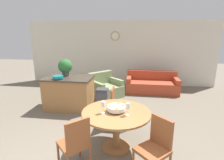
{
  "coord_description": "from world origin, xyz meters",
  "views": [
    {
      "loc": [
        0.75,
        -2.14,
        2.11
      ],
      "look_at": [
        0.13,
        2.26,
        0.96
      ],
      "focal_mm": 28.0,
      "sensor_mm": 36.0,
      "label": 1
    }
  ],
  "objects_px": {
    "dining_chair_far_side": "(117,105)",
    "teal_bowl": "(58,77)",
    "kitchen_island": "(69,93)",
    "armchair": "(105,88)",
    "potted_plant": "(65,67)",
    "couch": "(152,85)",
    "dining_table": "(116,120)",
    "dining_chair_near_right": "(156,145)",
    "fruit_bowl": "(116,108)",
    "wine_glass_left": "(103,104)",
    "wine_glass_right": "(128,106)",
    "trash_bin": "(102,100)",
    "dining_chair_near_left": "(75,142)"
  },
  "relations": [
    {
      "from": "kitchen_island",
      "to": "trash_bin",
      "type": "relative_size",
      "value": 2.05
    },
    {
      "from": "dining_chair_near_left",
      "to": "kitchen_island",
      "type": "relative_size",
      "value": 0.68
    },
    {
      "from": "wine_glass_right",
      "to": "trash_bin",
      "type": "bearing_deg",
      "value": 114.42
    },
    {
      "from": "potted_plant",
      "to": "couch",
      "type": "height_order",
      "value": "potted_plant"
    },
    {
      "from": "dining_chair_near_right",
      "to": "couch",
      "type": "bearing_deg",
      "value": -48.71
    },
    {
      "from": "fruit_bowl",
      "to": "kitchen_island",
      "type": "xyz_separation_m",
      "value": [
        -1.59,
        1.73,
        -0.36
      ]
    },
    {
      "from": "kitchen_island",
      "to": "couch",
      "type": "relative_size",
      "value": 0.72
    },
    {
      "from": "dining_chair_far_side",
      "to": "fruit_bowl",
      "type": "relative_size",
      "value": 2.72
    },
    {
      "from": "dining_chair_far_side",
      "to": "potted_plant",
      "type": "distance_m",
      "value": 2.09
    },
    {
      "from": "dining_chair_far_side",
      "to": "teal_bowl",
      "type": "distance_m",
      "value": 1.87
    },
    {
      "from": "wine_glass_right",
      "to": "dining_chair_near_left",
      "type": "bearing_deg",
      "value": -145.16
    },
    {
      "from": "fruit_bowl",
      "to": "potted_plant",
      "type": "xyz_separation_m",
      "value": [
        -1.74,
        1.91,
        0.38
      ]
    },
    {
      "from": "dining_table",
      "to": "dining_chair_near_right",
      "type": "xyz_separation_m",
      "value": [
        0.66,
        -0.56,
        -0.07
      ]
    },
    {
      "from": "dining_table",
      "to": "fruit_bowl",
      "type": "distance_m",
      "value": 0.24
    },
    {
      "from": "wine_glass_right",
      "to": "trash_bin",
      "type": "xyz_separation_m",
      "value": [
        -0.79,
        1.74,
        -0.59
      ]
    },
    {
      "from": "dining_chair_near_right",
      "to": "couch",
      "type": "xyz_separation_m",
      "value": [
        0.28,
        4.14,
        -0.24
      ]
    },
    {
      "from": "teal_bowl",
      "to": "armchair",
      "type": "height_order",
      "value": "teal_bowl"
    },
    {
      "from": "dining_chair_far_side",
      "to": "kitchen_island",
      "type": "relative_size",
      "value": 0.68
    },
    {
      "from": "kitchen_island",
      "to": "dining_table",
      "type": "bearing_deg",
      "value": -47.42
    },
    {
      "from": "kitchen_island",
      "to": "teal_bowl",
      "type": "relative_size",
      "value": 4.83
    },
    {
      "from": "fruit_bowl",
      "to": "couch",
      "type": "distance_m",
      "value": 3.74
    },
    {
      "from": "dining_chair_far_side",
      "to": "potted_plant",
      "type": "height_order",
      "value": "potted_plant"
    },
    {
      "from": "dining_chair_near_left",
      "to": "teal_bowl",
      "type": "xyz_separation_m",
      "value": [
        -1.22,
        2.13,
        0.48
      ]
    },
    {
      "from": "dining_chair_near_right",
      "to": "teal_bowl",
      "type": "xyz_separation_m",
      "value": [
        -2.44,
        2.03,
        0.48
      ]
    },
    {
      "from": "kitchen_island",
      "to": "armchair",
      "type": "bearing_deg",
      "value": 52.75
    },
    {
      "from": "dining_chair_near_left",
      "to": "dining_chair_near_right",
      "type": "bearing_deg",
      "value": -40.04
    },
    {
      "from": "potted_plant",
      "to": "teal_bowl",
      "type": "bearing_deg",
      "value": -95.12
    },
    {
      "from": "wine_glass_left",
      "to": "teal_bowl",
      "type": "distance_m",
      "value": 2.21
    },
    {
      "from": "wine_glass_left",
      "to": "trash_bin",
      "type": "xyz_separation_m",
      "value": [
        -0.35,
        1.71,
        -0.59
      ]
    },
    {
      "from": "dining_chair_near_left",
      "to": "dining_chair_near_right",
      "type": "height_order",
      "value": "same"
    },
    {
      "from": "kitchen_island",
      "to": "teal_bowl",
      "type": "bearing_deg",
      "value": -125.35
    },
    {
      "from": "wine_glass_left",
      "to": "armchair",
      "type": "xyz_separation_m",
      "value": [
        -0.5,
        2.98,
        -0.64
      ]
    },
    {
      "from": "dining_chair_far_side",
      "to": "teal_bowl",
      "type": "bearing_deg",
      "value": -109.45
    },
    {
      "from": "wine_glass_left",
      "to": "fruit_bowl",
      "type": "bearing_deg",
      "value": 24.09
    },
    {
      "from": "wine_glass_right",
      "to": "dining_table",
      "type": "bearing_deg",
      "value": 149.28
    },
    {
      "from": "teal_bowl",
      "to": "couch",
      "type": "bearing_deg",
      "value": 37.89
    },
    {
      "from": "dining_chair_near_right",
      "to": "wine_glass_left",
      "type": "height_order",
      "value": "wine_glass_left"
    },
    {
      "from": "potted_plant",
      "to": "couch",
      "type": "bearing_deg",
      "value": 32.04
    },
    {
      "from": "dining_chair_far_side",
      "to": "couch",
      "type": "distance_m",
      "value": 2.91
    },
    {
      "from": "dining_table",
      "to": "teal_bowl",
      "type": "height_order",
      "value": "teal_bowl"
    },
    {
      "from": "dining_table",
      "to": "dining_chair_near_right",
      "type": "distance_m",
      "value": 0.87
    },
    {
      "from": "wine_glass_left",
      "to": "wine_glass_right",
      "type": "xyz_separation_m",
      "value": [
        0.43,
        -0.02,
        0.0
      ]
    },
    {
      "from": "potted_plant",
      "to": "trash_bin",
      "type": "distance_m",
      "value": 1.49
    },
    {
      "from": "wine_glass_right",
      "to": "teal_bowl",
      "type": "relative_size",
      "value": 0.78
    },
    {
      "from": "wine_glass_right",
      "to": "potted_plant",
      "type": "height_order",
      "value": "potted_plant"
    },
    {
      "from": "wine_glass_right",
      "to": "couch",
      "type": "relative_size",
      "value": 0.12
    },
    {
      "from": "dining_chair_far_side",
      "to": "trash_bin",
      "type": "bearing_deg",
      "value": -145.86
    },
    {
      "from": "armchair",
      "to": "couch",
      "type": "bearing_deg",
      "value": -22.86
    },
    {
      "from": "teal_bowl",
      "to": "wine_glass_left",
      "type": "bearing_deg",
      "value": -45.25
    },
    {
      "from": "potted_plant",
      "to": "couch",
      "type": "relative_size",
      "value": 0.26
    }
  ]
}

